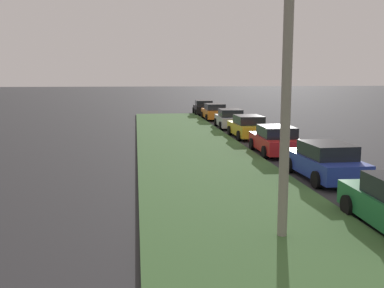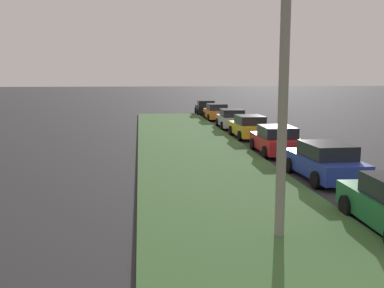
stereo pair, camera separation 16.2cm
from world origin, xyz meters
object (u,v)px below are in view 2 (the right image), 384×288
Objects in this scene: parked_car_red at (276,140)px; streetlight at (300,61)px; parked_car_black at (206,108)px; parked_car_orange at (216,112)px; parked_car_silver at (232,119)px; parked_car_yellow at (249,127)px; parked_car_blue at (325,162)px.

streetlight is at bearing 166.27° from parked_car_red.
parked_car_orange is at bearing -175.45° from parked_car_black.
parked_car_silver is at bearing -7.80° from streetlight.
streetlight is (-30.16, 3.17, 3.67)m from parked_car_orange.
parked_car_red is 1.00× the size of parked_car_yellow.
streetlight is at bearing 173.90° from parked_car_orange.
parked_car_black is (5.50, 0.19, 0.00)m from parked_car_orange.
parked_car_red and parked_car_black have the same top height.
parked_car_red is at bearing 178.75° from parked_car_yellow.
parked_car_red is 18.08m from parked_car_orange.
parked_car_black is (29.41, 0.42, 0.00)m from parked_car_blue.
parked_car_red is at bearing -177.77° from parked_car_silver.
parked_car_yellow is at bearing -179.49° from parked_car_orange.
streetlight reaches higher than parked_car_yellow.
parked_car_black is at bearing 3.49° from parked_car_silver.
parked_car_red is 0.99× the size of parked_car_black.
parked_car_red is at bearing -179.89° from parked_car_orange.
parked_car_silver is at bearing -176.17° from parked_car_black.
parked_car_red is 1.01× the size of parked_car_orange.
parked_car_silver is 24.14m from streetlight.
parked_car_red is 11.55m from parked_car_silver.
parked_car_yellow is at bearing -177.15° from parked_car_silver.
parked_car_yellow is 0.99× the size of parked_car_silver.
parked_car_yellow is at bearing -176.37° from parked_car_black.
parked_car_silver is (11.55, -0.00, 0.00)m from parked_car_red.
streetlight is (-6.25, 3.40, 3.67)m from parked_car_blue.
parked_car_silver is at bearing -179.48° from parked_car_orange.
parked_car_silver is 1.00× the size of parked_car_black.
parked_car_blue is 5.84m from parked_car_red.
parked_car_blue is 1.00× the size of parked_car_red.
parked_car_blue is at bearing -177.15° from parked_car_red.
parked_car_silver is 12.02m from parked_car_black.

